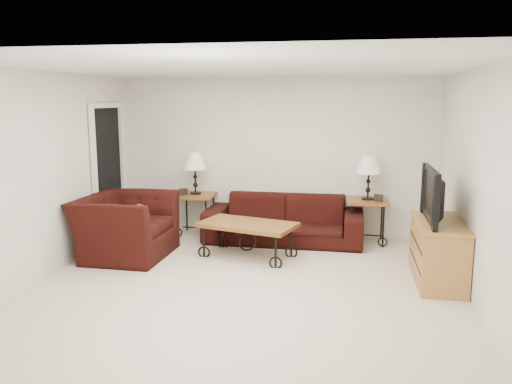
# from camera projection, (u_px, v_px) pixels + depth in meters

# --- Properties ---
(ground) EXTENTS (5.00, 5.00, 0.00)m
(ground) POSITION_uv_depth(u_px,v_px,m) (245.00, 286.00, 6.09)
(ground) COLOR beige
(ground) RESTS_ON ground
(wall_back) EXTENTS (5.00, 0.02, 2.50)m
(wall_back) POSITION_uv_depth(u_px,v_px,m) (276.00, 157.00, 8.30)
(wall_back) COLOR white
(wall_back) RESTS_ON ground
(wall_front) EXTENTS (5.00, 0.02, 2.50)m
(wall_front) POSITION_uv_depth(u_px,v_px,m) (170.00, 238.00, 3.45)
(wall_front) COLOR white
(wall_front) RESTS_ON ground
(wall_left) EXTENTS (0.02, 5.00, 2.50)m
(wall_left) POSITION_uv_depth(u_px,v_px,m) (44.00, 175.00, 6.31)
(wall_left) COLOR white
(wall_left) RESTS_ON ground
(wall_right) EXTENTS (0.02, 5.00, 2.50)m
(wall_right) POSITION_uv_depth(u_px,v_px,m) (479.00, 188.00, 5.43)
(wall_right) COLOR white
(wall_right) RESTS_ON ground
(ceiling) EXTENTS (5.00, 5.00, 0.00)m
(ceiling) POSITION_uv_depth(u_px,v_px,m) (245.00, 68.00, 5.65)
(ceiling) COLOR white
(ceiling) RESTS_ON wall_back
(doorway) EXTENTS (0.08, 0.94, 2.04)m
(doorway) POSITION_uv_depth(u_px,v_px,m) (108.00, 175.00, 7.95)
(doorway) COLOR black
(doorway) RESTS_ON ground
(sofa) EXTENTS (2.40, 0.94, 0.70)m
(sofa) POSITION_uv_depth(u_px,v_px,m) (284.00, 219.00, 7.96)
(sofa) COLOR black
(sofa) RESTS_ON ground
(side_table_left) EXTENTS (0.65, 0.65, 0.67)m
(side_table_left) POSITION_uv_depth(u_px,v_px,m) (196.00, 214.00, 8.39)
(side_table_left) COLOR brown
(side_table_left) RESTS_ON ground
(side_table_right) EXTENTS (0.62, 0.62, 0.67)m
(side_table_right) POSITION_uv_depth(u_px,v_px,m) (367.00, 221.00, 7.91)
(side_table_right) COLOR brown
(side_table_right) RESTS_ON ground
(lamp_left) EXTENTS (0.40, 0.40, 0.67)m
(lamp_left) POSITION_uv_depth(u_px,v_px,m) (195.00, 173.00, 8.27)
(lamp_left) COLOR black
(lamp_left) RESTS_ON side_table_left
(lamp_right) EXTENTS (0.38, 0.38, 0.67)m
(lamp_right) POSITION_uv_depth(u_px,v_px,m) (368.00, 178.00, 7.79)
(lamp_right) COLOR black
(lamp_right) RESTS_ON side_table_right
(photo_frame_left) EXTENTS (0.13, 0.05, 0.11)m
(photo_frame_left) POSITION_uv_depth(u_px,v_px,m) (184.00, 192.00, 8.20)
(photo_frame_left) COLOR black
(photo_frame_left) RESTS_ON side_table_left
(photo_frame_right) EXTENTS (0.13, 0.04, 0.11)m
(photo_frame_right) POSITION_uv_depth(u_px,v_px,m) (378.00, 198.00, 7.67)
(photo_frame_right) COLOR black
(photo_frame_right) RESTS_ON side_table_right
(coffee_table) EXTENTS (1.44, 1.03, 0.49)m
(coffee_table) POSITION_uv_depth(u_px,v_px,m) (248.00, 240.00, 7.19)
(coffee_table) COLOR brown
(coffee_table) RESTS_ON ground
(armchair) EXTENTS (1.17, 1.33, 0.85)m
(armchair) POSITION_uv_depth(u_px,v_px,m) (125.00, 226.00, 7.20)
(armchair) COLOR black
(armchair) RESTS_ON ground
(throw_pillow) EXTENTS (0.11, 0.39, 0.38)m
(throw_pillow) POSITION_uv_depth(u_px,v_px,m) (134.00, 221.00, 7.11)
(throw_pillow) COLOR #C95F19
(throw_pillow) RESTS_ON armchair
(tv_stand) EXTENTS (0.51, 1.23, 0.74)m
(tv_stand) POSITION_uv_depth(u_px,v_px,m) (438.00, 252.00, 6.19)
(tv_stand) COLOR #AB7C3F
(tv_stand) RESTS_ON ground
(television) EXTENTS (0.14, 1.10, 0.63)m
(television) POSITION_uv_depth(u_px,v_px,m) (440.00, 195.00, 6.08)
(television) COLOR black
(television) RESTS_ON tv_stand
(backpack) EXTENTS (0.44, 0.39, 0.48)m
(backpack) POSITION_uv_depth(u_px,v_px,m) (329.00, 232.00, 7.64)
(backpack) COLOR black
(backpack) RESTS_ON ground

